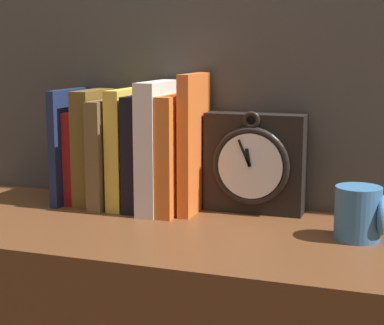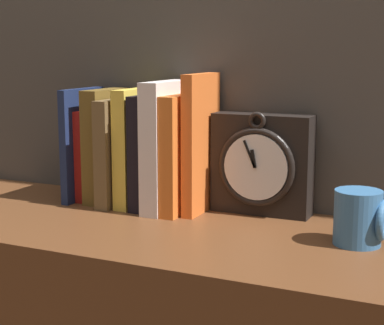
# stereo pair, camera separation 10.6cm
# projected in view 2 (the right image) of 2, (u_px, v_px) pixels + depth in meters

# --- Properties ---
(clock) EXTENTS (0.18, 0.07, 0.19)m
(clock) POSITION_uv_depth(u_px,v_px,m) (261.00, 164.00, 1.17)
(clock) COLOR black
(clock) RESTS_ON bookshelf
(book_slot0_navy) EXTENTS (0.02, 0.14, 0.22)m
(book_slot0_navy) POSITION_uv_depth(u_px,v_px,m) (83.00, 144.00, 1.29)
(book_slot0_navy) COLOR #1A274E
(book_slot0_navy) RESTS_ON bookshelf
(book_slot1_red) EXTENTS (0.02, 0.11, 0.18)m
(book_slot1_red) POSITION_uv_depth(u_px,v_px,m) (94.00, 154.00, 1.30)
(book_slot1_red) COLOR red
(book_slot1_red) RESTS_ON bookshelf
(book_slot2_brown) EXTENTS (0.04, 0.12, 0.22)m
(book_slot2_brown) POSITION_uv_depth(u_px,v_px,m) (106.00, 145.00, 1.27)
(book_slot2_brown) COLOR brown
(book_slot2_brown) RESTS_ON bookshelf
(book_slot3_brown) EXTENTS (0.03, 0.14, 0.21)m
(book_slot3_brown) POSITION_uv_depth(u_px,v_px,m) (120.00, 152.00, 1.25)
(book_slot3_brown) COLOR brown
(book_slot3_brown) RESTS_ON bookshelf
(book_slot4_yellow) EXTENTS (0.03, 0.13, 0.23)m
(book_slot4_yellow) POSITION_uv_depth(u_px,v_px,m) (136.00, 147.00, 1.24)
(book_slot4_yellow) COLOR yellow
(book_slot4_yellow) RESTS_ON bookshelf
(book_slot5_black) EXTENTS (0.03, 0.14, 0.22)m
(book_slot5_black) POSITION_uv_depth(u_px,v_px,m) (152.00, 151.00, 1.22)
(book_slot5_black) COLOR black
(book_slot5_black) RESTS_ON bookshelf
(book_slot6_white) EXTENTS (0.04, 0.15, 0.24)m
(book_slot6_white) POSITION_uv_depth(u_px,v_px,m) (167.00, 146.00, 1.20)
(book_slot6_white) COLOR white
(book_slot6_white) RESTS_ON bookshelf
(book_slot7_orange) EXTENTS (0.03, 0.15, 0.22)m
(book_slot7_orange) POSITION_uv_depth(u_px,v_px,m) (183.00, 153.00, 1.19)
(book_slot7_orange) COLOR orange
(book_slot7_orange) RESTS_ON bookshelf
(book_slot8_orange) EXTENTS (0.02, 0.13, 0.26)m
(book_slot8_orange) POSITION_uv_depth(u_px,v_px,m) (201.00, 144.00, 1.18)
(book_slot8_orange) COLOR orange
(book_slot8_orange) RESTS_ON bookshelf
(mug) EXTENTS (0.08, 0.07, 0.09)m
(mug) POSITION_uv_depth(u_px,v_px,m) (360.00, 218.00, 0.99)
(mug) COLOR teal
(mug) RESTS_ON bookshelf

